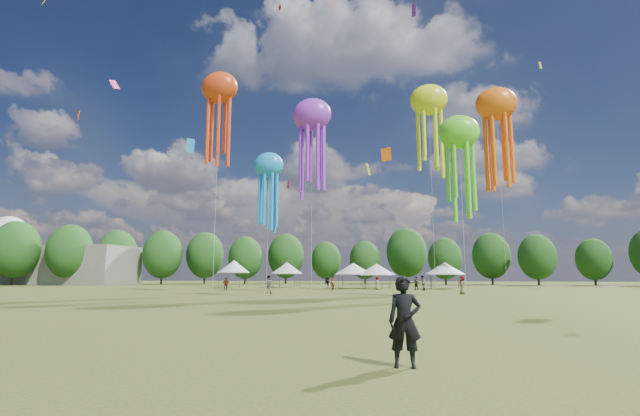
# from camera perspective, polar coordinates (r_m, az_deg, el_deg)

# --- Properties ---
(ground) EXTENTS (300.00, 300.00, 0.00)m
(ground) POSITION_cam_1_polar(r_m,az_deg,el_deg) (14.68, -19.23, -15.05)
(ground) COLOR #384416
(ground) RESTS_ON ground
(observer_main) EXTENTS (0.69, 0.49, 1.79)m
(observer_main) POSITION_cam_1_polar(r_m,az_deg,el_deg) (9.51, 10.55, -13.75)
(observer_main) COLOR black
(observer_main) RESTS_ON ground
(spectator_near) EXTENTS (0.91, 0.72, 1.86)m
(spectator_near) POSITION_cam_1_polar(r_m,az_deg,el_deg) (46.93, -6.49, -9.51)
(spectator_near) COLOR gray
(spectator_near) RESTS_ON ground
(spectators_far) EXTENTS (28.98, 22.71, 1.87)m
(spectators_far) POSITION_cam_1_polar(r_m,az_deg,el_deg) (59.28, 7.16, -9.34)
(spectators_far) COLOR gray
(spectators_far) RESTS_ON ground
(festival_tents) EXTENTS (38.07, 9.18, 4.32)m
(festival_tents) POSITION_cam_1_polar(r_m,az_deg,el_deg) (69.37, 2.19, -7.54)
(festival_tents) COLOR #47474C
(festival_tents) RESTS_ON ground
(show_kites) EXTENTS (37.90, 27.43, 27.13)m
(show_kites) POSITION_cam_1_polar(r_m,az_deg,el_deg) (55.32, 9.15, 10.19)
(show_kites) COLOR purple
(show_kites) RESTS_ON ground
(small_kites) EXTENTS (71.43, 60.67, 44.92)m
(small_kites) POSITION_cam_1_polar(r_m,az_deg,el_deg) (60.94, 3.29, 18.42)
(small_kites) COLOR purple
(small_kites) RESTS_ON ground
(treeline) EXTENTS (201.57, 95.24, 13.43)m
(treeline) POSITION_cam_1_polar(r_m,az_deg,el_deg) (76.03, 3.47, -4.91)
(treeline) COLOR #38281C
(treeline) RESTS_ON ground
(hangar) EXTENTS (40.00, 12.00, 8.00)m
(hangar) POSITION_cam_1_polar(r_m,az_deg,el_deg) (116.02, -31.39, -6.19)
(hangar) COLOR gray
(hangar) RESTS_ON ground
(radome) EXTENTS (9.00, 9.00, 16.00)m
(radome) POSITION_cam_1_polar(r_m,az_deg,el_deg) (131.80, -34.48, -3.46)
(radome) COLOR white
(radome) RESTS_ON ground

